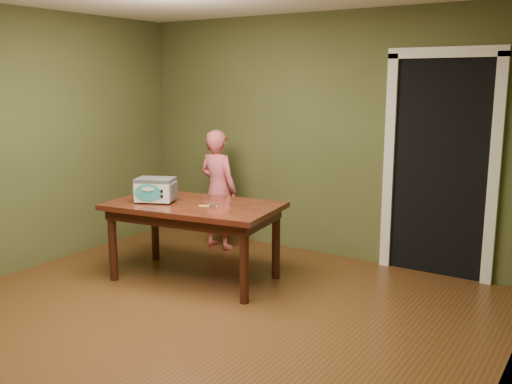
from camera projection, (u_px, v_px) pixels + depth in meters
floor at (169, 334)px, 4.34m from camera, size 5.00×5.00×0.00m
room_shell at (162, 107)px, 4.01m from camera, size 4.52×5.02×2.61m
doorway at (448, 165)px, 5.74m from camera, size 1.10×0.66×2.25m
dining_table at (194, 214)px, 5.41m from camera, size 1.71×1.11×0.75m
toy_oven at (155, 189)px, 5.43m from camera, size 0.43×0.37×0.23m
baking_pan at (213, 205)px, 5.28m from camera, size 0.10×0.10×0.02m
spatula at (209, 206)px, 5.26m from camera, size 0.17×0.10×0.01m
child at (218, 190)px, 6.45m from camera, size 0.52×0.37×1.36m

